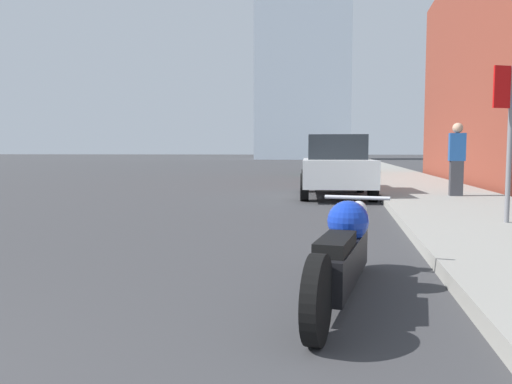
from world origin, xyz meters
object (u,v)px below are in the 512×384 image
parked_car_silver (339,157)px  stop_sign (511,117)px  motorcycle (343,252)px  parked_car_green (334,158)px  pedestrian (457,158)px  parked_car_white (335,166)px

parked_car_silver → stop_sign: (2.67, -28.54, 0.87)m
motorcycle → parked_car_silver: size_ratio=0.65×
parked_car_green → motorcycle: bearing=-86.2°
motorcycle → stop_sign: stop_sign is taller
motorcycle → pedestrian: pedestrian is taller
parked_car_silver → pedestrian: size_ratio=2.30×
motorcycle → parked_car_green: (-0.44, 22.11, 0.50)m
stop_sign → pedestrian: 4.62m
motorcycle → parked_car_silver: bearing=99.2°
parked_car_silver → pedestrian: 24.15m
parked_car_green → pedestrian: size_ratio=2.58×
parked_car_white → stop_sign: size_ratio=2.05×
stop_sign → pedestrian: stop_sign is taller
motorcycle → stop_sign: bearing=66.3°
parked_car_white → pedestrian: pedestrian is taller
motorcycle → parked_car_white: (-0.20, 9.39, 0.44)m
motorcycle → parked_car_green: bearing=99.8°
parked_car_green → parked_car_silver: bearing=91.8°
pedestrian → stop_sign: bearing=-93.2°
parked_car_green → pedestrian: 14.15m
parked_car_green → pedestrian: (3.07, -13.82, 0.16)m
motorcycle → parked_car_green: 22.12m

